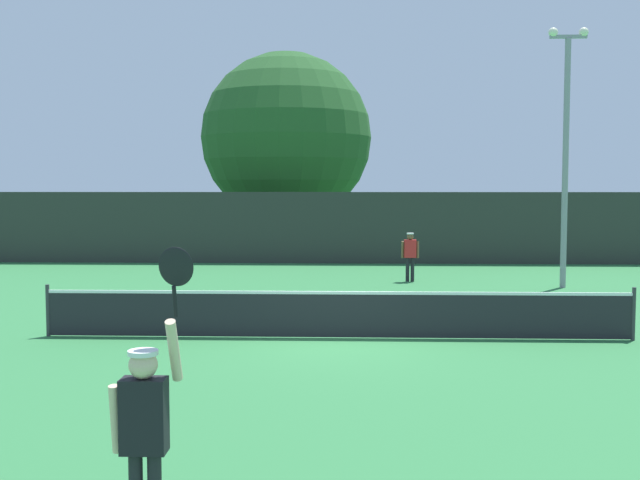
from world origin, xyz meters
TOP-DOWN VIEW (x-y plane):
  - ground_plane at (0.00, 0.00)m, footprint 120.00×120.00m
  - tennis_net at (0.00, 0.00)m, footprint 11.97×0.08m
  - perimeter_fence at (0.00, 14.84)m, footprint 38.63×0.12m
  - player_serving at (-1.48, -9.03)m, footprint 0.67×0.40m
  - player_receiving at (2.24, 9.17)m, footprint 0.57×0.23m
  - tennis_ball at (0.27, 3.95)m, footprint 0.07×0.07m
  - light_pole at (6.78, 7.92)m, footprint 1.18×0.28m
  - large_tree at (-2.67, 20.72)m, footprint 8.02×8.02m
  - parked_car_near at (-2.65, 22.06)m, footprint 2.43×4.41m
  - parked_car_mid at (9.81, 20.91)m, footprint 2.07×4.27m

SIDE VIEW (x-z plane):
  - ground_plane at x=0.00m, z-range 0.00..0.00m
  - tennis_ball at x=0.27m, z-range 0.00..0.07m
  - tennis_net at x=0.00m, z-range -0.02..1.05m
  - parked_car_near at x=-2.65m, z-range -0.07..1.62m
  - parked_car_mid at x=9.81m, z-range -0.07..1.62m
  - player_receiving at x=2.24m, z-range 0.17..1.75m
  - player_serving at x=-1.48m, z-range -0.14..2.44m
  - perimeter_fence at x=0.00m, z-range 0.00..2.85m
  - light_pole at x=6.78m, z-range 0.56..8.35m
  - large_tree at x=-2.67m, z-range 0.67..10.04m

